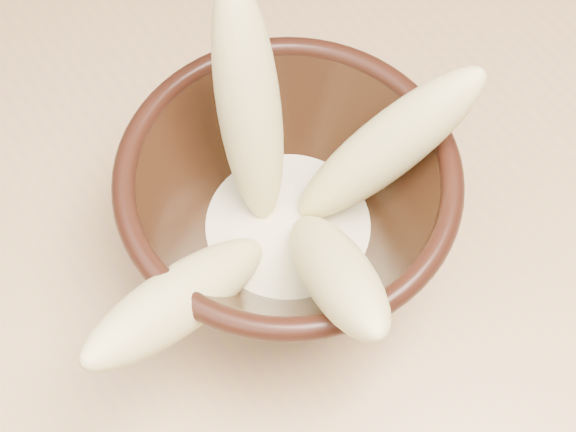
# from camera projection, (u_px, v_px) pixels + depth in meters

# --- Properties ---
(table) EXTENTS (1.20, 0.80, 0.75)m
(table) POSITION_uv_depth(u_px,v_px,m) (268.00, 197.00, 0.63)
(table) COLOR tan
(table) RESTS_ON ground
(bowl) EXTENTS (0.19, 0.19, 0.10)m
(bowl) POSITION_uv_depth(u_px,v_px,m) (288.00, 209.00, 0.47)
(bowl) COLOR black
(bowl) RESTS_ON table
(milk_puddle) EXTENTS (0.11, 0.11, 0.01)m
(milk_puddle) POSITION_uv_depth(u_px,v_px,m) (288.00, 229.00, 0.49)
(milk_puddle) COLOR beige
(milk_puddle) RESTS_ON bowl
(banana_upright) EXTENTS (0.06, 0.09, 0.16)m
(banana_upright) POSITION_uv_depth(u_px,v_px,m) (249.00, 109.00, 0.43)
(banana_upright) COLOR #E6DA87
(banana_upright) RESTS_ON bowl
(banana_left) EXTENTS (0.15, 0.09, 0.12)m
(banana_left) POSITION_uv_depth(u_px,v_px,m) (184.00, 296.00, 0.41)
(banana_left) COLOR #E6DA87
(banana_left) RESTS_ON bowl
(banana_right) EXTENTS (0.12, 0.08, 0.14)m
(banana_right) POSITION_uv_depth(u_px,v_px,m) (384.00, 149.00, 0.44)
(banana_right) COLOR #E6DA87
(banana_right) RESTS_ON bowl
(banana_front) EXTENTS (0.08, 0.14, 0.13)m
(banana_front) POSITION_uv_depth(u_px,v_px,m) (335.00, 271.00, 0.41)
(banana_front) COLOR #E6DA87
(banana_front) RESTS_ON bowl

